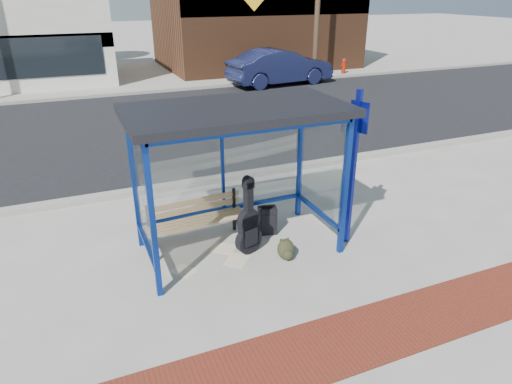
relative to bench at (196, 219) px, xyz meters
name	(u,v)px	position (x,y,z in m)	size (l,w,h in m)	color
ground	(239,248)	(0.60, -0.46, -0.46)	(120.00, 120.00, 0.00)	#B2ADA0
brick_paver_strip	(316,351)	(0.60, -3.06, -0.46)	(60.00, 1.00, 0.01)	maroon
curb_near	(193,183)	(0.60, 2.44, -0.40)	(60.00, 0.25, 0.12)	gray
street_asphalt	(149,127)	(0.60, 7.54, -0.46)	(60.00, 10.00, 0.00)	black
curb_far	(125,93)	(0.60, 12.64, -0.40)	(60.00, 0.25, 0.12)	gray
far_sidewalk	(119,86)	(0.60, 14.54, -0.46)	(60.00, 4.00, 0.01)	#B2ADA0
bus_shelter	(236,128)	(0.60, -0.39, 1.61)	(3.30, 1.80, 2.42)	navy
storefront_brown	(254,4)	(8.60, 18.03, 2.74)	(10.00, 7.08, 6.40)	#59331E
bench	(196,219)	(0.00, 0.00, 0.00)	(1.75, 0.54, 0.82)	black
guitar_bag	(249,227)	(0.70, -0.64, 0.01)	(0.49, 0.26, 1.28)	black
suitcase	(267,220)	(1.25, -0.18, -0.20)	(0.36, 0.27, 0.56)	black
backpack	(286,250)	(1.18, -1.07, -0.30)	(0.31, 0.29, 0.34)	black
sign_post	(354,161)	(2.41, -0.94, 1.01)	(0.17, 0.31, 2.62)	navy
newspaper_a	(184,271)	(-0.43, -0.77, -0.46)	(0.36, 0.28, 0.01)	white
newspaper_b	(237,260)	(0.44, -0.80, -0.46)	(0.41, 0.32, 0.01)	white
newspaper_c	(223,248)	(0.35, -0.36, -0.46)	(0.40, 0.32, 0.01)	white
parked_car	(280,67)	(7.40, 12.20, 0.32)	(1.66, 4.76, 1.57)	#191F47
fire_hydrant	(344,65)	(11.63, 13.51, -0.05)	(0.34, 0.23, 0.76)	#9E1D0B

